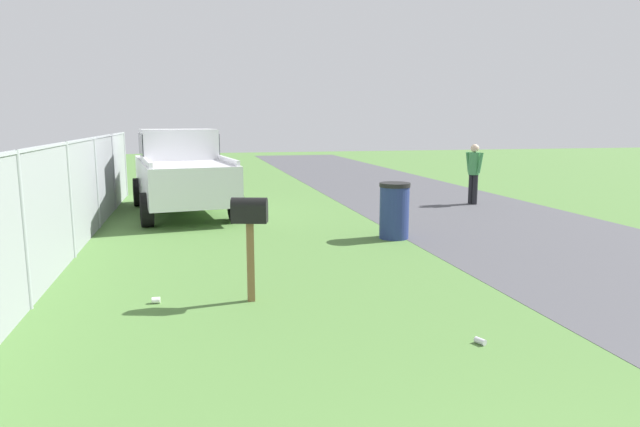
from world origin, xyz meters
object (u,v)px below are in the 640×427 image
at_px(mailbox, 250,219).
at_px(pedestrian, 474,170).
at_px(pickup_truck, 181,169).
at_px(trash_bin, 394,210).

relative_size(mailbox, pedestrian, 0.81).
bearing_deg(pickup_truck, trash_bin, -143.93).
distance_m(mailbox, pedestrian, 9.84).
height_order(mailbox, pedestrian, pedestrian).
xyz_separation_m(pickup_truck, trash_bin, (-4.27, -4.14, -0.55)).
height_order(mailbox, trash_bin, mailbox).
distance_m(mailbox, pickup_truck, 7.56).
xyz_separation_m(mailbox, pickup_truck, (7.50, 0.97, 0.03)).
distance_m(trash_bin, pedestrian, 5.33).
relative_size(pickup_truck, pedestrian, 3.10).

